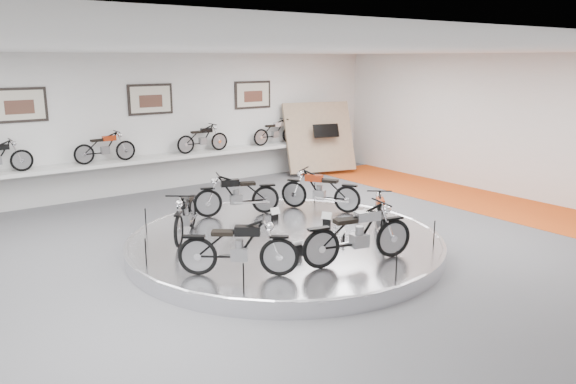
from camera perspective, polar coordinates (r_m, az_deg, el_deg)
floor at (r=11.39m, az=0.60°, el=-6.34°), size 16.00×16.00×0.00m
ceiling at (r=10.72m, az=0.66°, el=14.23°), size 16.00×16.00×0.00m
wall_back at (r=16.96m, az=-13.72°, el=6.78°), size 16.00×0.00×16.00m
wall_right at (r=16.87m, az=23.14°, el=6.05°), size 0.00×14.00×14.00m
orange_carpet_strip at (r=16.21m, az=20.29°, el=-1.15°), size 2.40×12.60×0.01m
dado_band at (r=17.16m, az=-13.43°, el=1.96°), size 15.68×0.04×1.10m
display_platform at (r=11.57m, az=-0.28°, el=-5.23°), size 6.40×6.40×0.30m
platform_rim at (r=11.53m, az=-0.28°, el=-4.67°), size 6.40×6.40×0.10m
shelf at (r=16.83m, az=-13.14°, el=3.32°), size 11.00×0.55×0.10m
poster_left at (r=15.87m, az=-25.65°, el=7.96°), size 1.35×0.06×0.88m
poster_center at (r=16.86m, az=-13.80°, el=9.13°), size 1.35×0.06×0.88m
poster_right at (r=18.48m, az=-3.59°, el=9.83°), size 1.35×0.06×0.88m
display_panel at (r=19.15m, az=3.20°, el=5.60°), size 2.56×1.52×2.30m
shelf_bike_b at (r=16.25m, az=-18.09°, el=4.14°), size 1.22×0.43×0.73m
shelf_bike_c at (r=17.39m, az=-8.65°, el=5.22°), size 1.22×0.43×0.73m
shelf_bike_d at (r=18.77m, az=-1.29°, el=5.96°), size 1.22×0.43×0.73m
bike_a at (r=13.38m, az=3.29°, el=0.21°), size 1.40×1.75×1.00m
bike_b at (r=12.97m, az=-5.21°, el=-0.23°), size 1.80×1.16×1.00m
bike_c at (r=11.56m, az=-10.40°, el=-2.17°), size 1.47×1.67×0.97m
bike_d at (r=9.38m, az=-5.09°, el=-5.57°), size 1.73×1.53×1.01m
bike_e at (r=9.99m, az=7.17°, el=-4.20°), size 1.94×1.04×1.08m
bike_f at (r=11.52m, az=9.38°, el=-2.40°), size 1.37×1.51×0.89m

